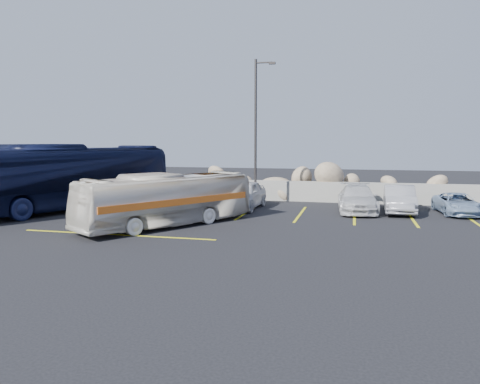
% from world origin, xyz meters
% --- Properties ---
extents(ground, '(90.00, 90.00, 0.00)m').
position_xyz_m(ground, '(0.00, 0.00, 0.00)').
color(ground, black).
rests_on(ground, ground).
extents(seawall, '(60.00, 0.40, 1.20)m').
position_xyz_m(seawall, '(0.00, 12.00, 0.60)').
color(seawall, gray).
rests_on(seawall, ground).
extents(riprap_pile, '(54.00, 2.80, 2.60)m').
position_xyz_m(riprap_pile, '(0.00, 13.20, 1.30)').
color(riprap_pile, '#998364').
rests_on(riprap_pile, ground).
extents(parking_lines, '(18.16, 9.36, 0.01)m').
position_xyz_m(parking_lines, '(4.64, 5.57, 0.01)').
color(parking_lines, yellow).
rests_on(parking_lines, ground).
extents(lamppost, '(1.14, 0.18, 8.00)m').
position_xyz_m(lamppost, '(2.56, 9.50, 4.30)').
color(lamppost, '#302C2A').
rests_on(lamppost, ground).
extents(vintage_bus, '(5.92, 7.83, 2.25)m').
position_xyz_m(vintage_bus, '(0.17, 2.46, 1.12)').
color(vintage_bus, silver).
rests_on(vintage_bus, ground).
extents(tour_coach, '(7.01, 12.58, 3.44)m').
position_xyz_m(tour_coach, '(-6.79, 5.52, 1.72)').
color(tour_coach, black).
rests_on(tour_coach, ground).
extents(car_a, '(1.96, 4.48, 1.50)m').
position_xyz_m(car_a, '(2.11, 8.23, 0.75)').
color(car_a, silver).
rests_on(car_a, ground).
extents(car_b, '(1.53, 4.15, 1.36)m').
position_xyz_m(car_b, '(10.08, 8.72, 0.68)').
color(car_b, '#A7A7AC').
rests_on(car_b, ground).
extents(car_c, '(2.13, 4.69, 1.33)m').
position_xyz_m(car_c, '(8.03, 8.54, 0.67)').
color(car_c, silver).
rests_on(car_c, ground).
extents(car_d, '(2.05, 3.87, 1.04)m').
position_xyz_m(car_d, '(12.81, 8.81, 0.52)').
color(car_d, '#7F97B4').
rests_on(car_d, ground).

